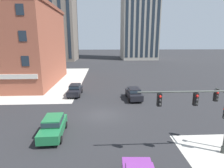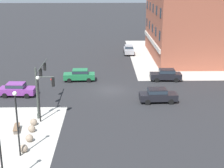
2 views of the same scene
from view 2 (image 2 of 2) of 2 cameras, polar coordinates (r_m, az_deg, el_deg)
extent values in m
plane|color=#262628|center=(44.14, -0.26, -1.04)|extent=(320.00, 320.00, 0.00)
cube|color=#B7B2A8|center=(66.68, 16.98, 4.61)|extent=(32.00, 32.00, 0.02)
cylinder|color=#383D38|center=(36.22, -12.30, -5.30)|extent=(0.32, 0.32, 0.50)
cylinder|color=#383D38|center=(35.34, -12.56, -1.56)|extent=(0.20, 0.20, 5.51)
cylinder|color=#383D38|center=(37.88, -11.82, 3.01)|extent=(6.62, 0.12, 0.12)
cylinder|color=#383D38|center=(34.65, -11.29, 1.18)|extent=(0.11, 1.80, 0.11)
cube|color=black|center=(37.29, -11.97, 1.90)|extent=(0.28, 0.28, 0.90)
sphere|color=red|center=(37.25, -12.24, 2.31)|extent=(0.18, 0.18, 0.18)
sphere|color=#282828|center=(37.32, -12.21, 1.90)|extent=(0.18, 0.18, 0.18)
sphere|color=#282828|center=(37.40, -12.18, 1.48)|extent=(0.18, 0.18, 0.18)
cube|color=black|center=(39.71, -11.31, 2.89)|extent=(0.28, 0.28, 0.90)
sphere|color=red|center=(39.67, -11.57, 3.28)|extent=(0.18, 0.18, 0.18)
sphere|color=#282828|center=(39.74, -11.54, 2.89)|extent=(0.18, 0.18, 0.18)
sphere|color=#282828|center=(39.81, -11.52, 2.50)|extent=(0.18, 0.18, 0.18)
cube|color=black|center=(35.39, -12.54, -0.77)|extent=(0.28, 0.28, 0.90)
sphere|color=red|center=(35.45, -12.52, -0.25)|extent=(0.18, 0.18, 0.18)
sphere|color=#282828|center=(35.54, -12.50, -0.68)|extent=(0.18, 0.18, 0.18)
sphere|color=#282828|center=(35.63, -12.47, -1.11)|extent=(0.18, 0.18, 0.18)
cube|color=black|center=(34.68, -9.93, 0.32)|extent=(0.28, 0.28, 0.90)
sphere|color=red|center=(34.62, -10.22, 0.76)|extent=(0.18, 0.18, 0.18)
sphere|color=#282828|center=(34.70, -10.19, 0.32)|extent=(0.18, 0.18, 0.18)
sphere|color=#282828|center=(34.78, -10.17, -0.12)|extent=(0.18, 0.18, 0.18)
sphere|color=gray|center=(34.65, -13.13, -6.28)|extent=(0.68, 0.68, 0.68)
sphere|color=gray|center=(33.25, -13.43, -7.35)|extent=(0.68, 0.68, 0.68)
sphere|color=gray|center=(31.45, -13.81, -8.88)|extent=(0.68, 0.68, 0.68)
sphere|color=gray|center=(29.81, -14.71, -10.49)|extent=(0.68, 0.68, 0.68)
cube|color=brown|center=(33.76, -15.87, -6.97)|extent=(1.85, 0.72, 0.10)
cube|color=#665B51|center=(34.50, -15.71, -6.87)|extent=(0.29, 0.44, 0.39)
cube|color=#665B51|center=(33.23, -15.97, -7.85)|extent=(0.29, 0.44, 0.39)
cylinder|color=black|center=(34.61, -12.22, -2.83)|extent=(0.14, 0.14, 4.50)
sphere|color=white|center=(33.85, -12.48, 1.03)|extent=(0.36, 0.36, 0.36)
cylinder|color=black|center=(28.34, -15.66, -6.94)|extent=(0.14, 0.14, 5.27)
sphere|color=white|center=(27.33, -16.14, -1.56)|extent=(0.36, 0.36, 0.36)
cylinder|color=black|center=(24.42, -18.33, -11.08)|extent=(0.14, 0.14, 5.47)
cube|color=#1E6B3D|center=(48.13, -5.58, 1.34)|extent=(1.92, 4.46, 0.76)
cube|color=#1E6B3D|center=(47.93, -5.42, 2.12)|extent=(1.57, 2.17, 0.60)
cube|color=#232D38|center=(47.93, -5.42, 2.12)|extent=(1.61, 2.26, 0.40)
cylinder|color=black|center=(47.51, -7.24, 0.59)|extent=(0.24, 0.65, 0.64)
cylinder|color=black|center=(49.11, -7.12, 1.16)|extent=(0.24, 0.65, 0.64)
cylinder|color=black|center=(47.39, -3.95, 0.65)|extent=(0.24, 0.65, 0.64)
cylinder|color=black|center=(48.99, -3.93, 1.21)|extent=(0.24, 0.65, 0.64)
cube|color=#7A3389|center=(43.37, -15.69, -1.08)|extent=(2.01, 4.49, 0.76)
cube|color=#7A3389|center=(43.21, -15.96, -0.22)|extent=(1.62, 2.20, 0.60)
cube|color=#232D38|center=(43.21, -15.96, -0.22)|extent=(1.66, 2.29, 0.40)
cylinder|color=black|center=(43.85, -13.63, -1.23)|extent=(0.26, 0.65, 0.64)
cylinder|color=black|center=(42.34, -14.23, -1.96)|extent=(0.26, 0.65, 0.64)
cylinder|color=black|center=(44.67, -17.00, -1.17)|extent=(0.26, 0.65, 0.64)
cylinder|color=black|center=(43.18, -17.70, -1.88)|extent=(0.26, 0.65, 0.64)
cube|color=#99999E|center=(65.10, 2.87, 5.68)|extent=(4.41, 1.80, 0.76)
cube|color=#99999E|center=(65.11, 2.87, 6.30)|extent=(2.12, 1.51, 0.60)
cube|color=#232D38|center=(65.11, 2.87, 6.30)|extent=(2.21, 1.55, 0.40)
cylinder|color=black|center=(63.91, 3.69, 5.10)|extent=(0.64, 0.23, 0.64)
cylinder|color=black|center=(63.81, 2.18, 5.10)|extent=(0.64, 0.23, 0.64)
cylinder|color=black|center=(66.57, 3.51, 5.60)|extent=(0.64, 0.23, 0.64)
cylinder|color=black|center=(66.47, 2.07, 5.61)|extent=(0.64, 0.23, 0.64)
cube|color=black|center=(48.63, 9.05, 1.37)|extent=(1.86, 4.44, 0.76)
cube|color=black|center=(48.47, 9.27, 2.14)|extent=(1.54, 2.15, 0.60)
cube|color=#232D38|center=(48.47, 9.27, 2.14)|extent=(1.58, 2.23, 0.40)
cylinder|color=black|center=(47.75, 7.56, 0.66)|extent=(0.23, 0.64, 0.64)
cylinder|color=black|center=(49.34, 7.33, 1.23)|extent=(0.23, 0.64, 0.64)
cylinder|color=black|center=(48.18, 10.78, 0.65)|extent=(0.23, 0.64, 0.64)
cylinder|color=black|center=(49.76, 10.44, 1.21)|extent=(0.23, 0.64, 0.64)
cube|color=black|center=(40.08, 7.83, -2.11)|extent=(1.92, 4.46, 0.76)
cube|color=black|center=(39.83, 7.65, -1.19)|extent=(1.57, 2.17, 0.60)
cube|color=#232D38|center=(39.83, 7.65, -1.19)|extent=(1.61, 2.25, 0.40)
cylinder|color=black|center=(41.25, 9.45, -2.17)|extent=(0.24, 0.65, 0.64)
cylinder|color=black|center=(39.72, 9.96, -2.98)|extent=(0.24, 0.65, 0.64)
cylinder|color=black|center=(40.75, 5.70, -2.26)|extent=(0.24, 0.65, 0.64)
cylinder|color=black|center=(39.20, 6.07, -3.08)|extent=(0.24, 0.65, 0.64)
cube|color=brown|center=(64.46, 15.41, 10.71)|extent=(21.31, 18.83, 14.14)
cube|color=#B7B2A8|center=(63.05, 6.70, 7.33)|extent=(20.25, 0.24, 0.70)
cube|color=#1E2833|center=(71.08, 5.92, 10.38)|extent=(1.10, 0.08, 1.50)
cube|color=#1E2833|center=(66.88, 6.35, 9.92)|extent=(1.10, 0.08, 1.50)
cube|color=#1E2833|center=(62.70, 6.85, 9.40)|extent=(1.10, 0.08, 1.50)
cube|color=#1E2833|center=(58.52, 7.41, 8.80)|extent=(1.10, 0.08, 1.50)
cube|color=#1E2833|center=(54.36, 8.06, 8.10)|extent=(1.10, 0.08, 1.50)
cube|color=#1E2833|center=(70.73, 6.01, 13.22)|extent=(1.10, 0.08, 1.50)
cube|color=#1E2833|center=(66.51, 6.46, 12.94)|extent=(1.10, 0.08, 1.50)
cube|color=#1E2833|center=(62.30, 6.97, 12.61)|extent=(1.10, 0.08, 1.50)
cube|color=#1E2833|center=(58.10, 7.55, 12.24)|extent=(1.10, 0.08, 1.50)
cube|color=#1E2833|center=(53.90, 8.22, 11.81)|extent=(1.10, 0.08, 1.50)
camera|label=1|loc=(46.07, -25.43, 8.53)|focal=29.31mm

